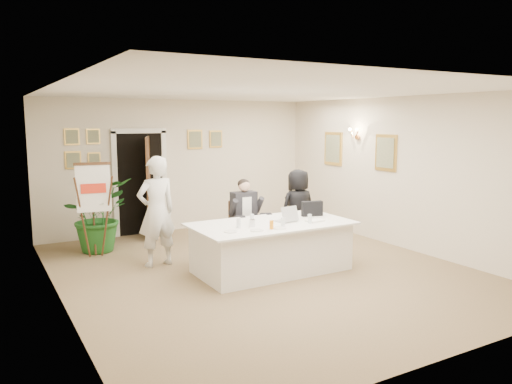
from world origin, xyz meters
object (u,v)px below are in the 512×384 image
Objects in this scene: flip_chart at (94,215)px; laptop_bag at (312,209)px; steel_jug at (252,223)px; standing_woman at (298,209)px; potted_palm at (97,215)px; oj_glass at (271,225)px; seated_man at (245,217)px; laptop at (286,213)px; paper_stack at (315,221)px; standing_man at (156,212)px; conference_table at (271,246)px.

flip_chart reaches higher than laptop_bag.
steel_jug is at bearing -50.61° from flip_chart.
laptop_bag is at bearing 10.54° from steel_jug.
flip_chart reaches higher than standing_woman.
potted_palm is 3.21m from steel_jug.
potted_palm reaches higher than oj_glass.
seated_man reaches higher than laptop_bag.
oj_glass is (-0.50, -0.38, -0.07)m from laptop.
flip_chart is at bearing -106.91° from potted_palm.
potted_palm is at bearing 124.14° from laptop.
potted_palm is (-3.31, 1.60, -0.08)m from standing_woman.
laptop_bag is (0.81, -0.85, 0.21)m from seated_man.
seated_man is at bearing 77.46° from oj_glass.
steel_jug is at bearing 171.22° from paper_stack.
standing_man is (-1.54, 0.17, 0.21)m from seated_man.
standing_woman is at bearing -8.21° from seated_man.
seated_man reaches higher than oj_glass.
flip_chart is at bearing 129.39° from steel_jug.
standing_man is 2.56m from paper_stack.
paper_stack is at bearing -108.08° from laptop_bag.
standing_man is 2.09m from laptop.
steel_jug is at bearing -157.29° from laptop_bag.
paper_stack is at bearing -21.62° from conference_table.
steel_jug is (-0.47, -1.09, 0.14)m from seated_man.
seated_man is 0.93× the size of standing_woman.
flip_chart is 2.92m from steel_jug.
standing_woman is at bearing 40.22° from conference_table.
oj_glass is at bearing -121.63° from conference_table.
laptop_bag is (2.35, -1.02, -0.00)m from standing_man.
paper_stack is at bearing -74.28° from seated_man.
flip_chart is at bearing 131.20° from laptop.
laptop_bag is 2.75× the size of oj_glass.
paper_stack is at bearing -39.83° from laptop.
flip_chart is at bearing 136.18° from conference_table.
seated_man is at bearing -26.64° from flip_chart.
steel_jug reaches higher than paper_stack.
oj_glass is (-0.24, -0.39, 0.45)m from conference_table.
flip_chart is 3.73m from laptop_bag.
seated_man is 3.84× the size of laptop_bag.
standing_woman is 1.41m from laptop.
seated_man is 1.38m from paper_stack.
standing_man is at bearing 141.67° from conference_table.
flip_chart is 1.10× the size of standing_woman.
paper_stack is (-0.55, -1.27, 0.05)m from standing_woman.
laptop is 0.63m from oj_glass.
laptop_bag is (0.62, 0.16, -0.01)m from laptop.
potted_palm is 10.06× the size of oj_glass.
seated_man is 1.20m from steel_jug.
oj_glass is 0.34m from steel_jug.
paper_stack is (0.58, -1.25, 0.10)m from seated_man.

